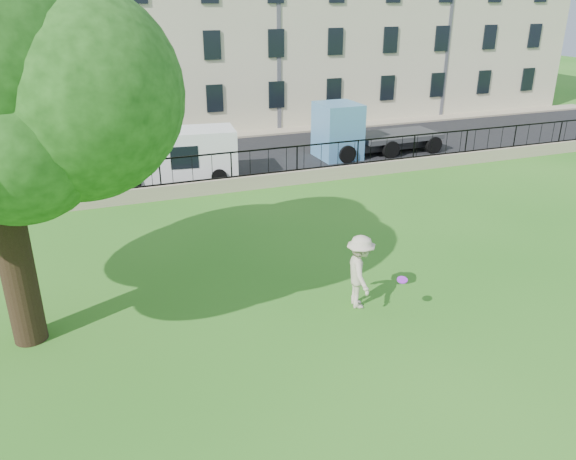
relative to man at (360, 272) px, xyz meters
name	(u,v)px	position (x,y,z in m)	size (l,w,h in m)	color
ground	(363,336)	(-0.58, -1.38, -1.02)	(120.00, 120.00, 0.00)	#256A19
retaining_wall	(232,184)	(-0.58, 10.62, -0.72)	(50.00, 0.40, 0.60)	gray
iron_railing	(231,165)	(-0.58, 10.62, 0.13)	(50.00, 0.05, 1.13)	black
street	(207,163)	(-0.58, 15.32, -1.01)	(60.00, 9.00, 0.01)	black
sidewalk	(187,139)	(-0.58, 20.52, -0.96)	(60.00, 1.40, 0.12)	gray
building_row	(161,11)	(-0.58, 26.19, 5.90)	(56.40, 10.40, 13.80)	beige
man	(360,272)	(0.00, 0.00, 0.00)	(1.32, 0.76, 2.04)	beige
frisbee	(402,280)	(0.72, -0.93, 0.08)	(0.27, 0.27, 0.03)	#A127E0
red_sedan	(72,169)	(-6.96, 14.02, -0.31)	(1.50, 4.30, 1.42)	#B22B15
white_van	(174,156)	(-2.58, 13.02, 0.13)	(5.47, 2.13, 2.30)	white
blue_truck	(377,127)	(8.32, 14.02, 0.38)	(6.67, 2.37, 2.80)	#5592C8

